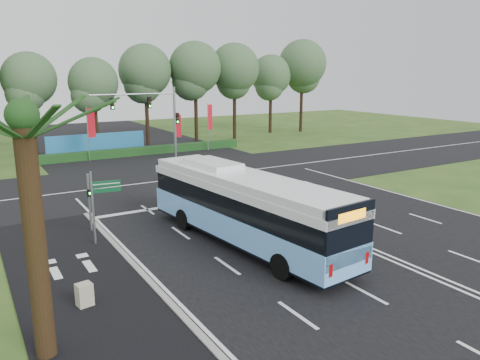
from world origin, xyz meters
name	(u,v)px	position (x,y,z in m)	size (l,w,h in m)	color
ground	(282,215)	(0.00, 0.00, 0.00)	(120.00, 120.00, 0.00)	#294B19
road_main	(282,214)	(0.00, 0.00, 0.02)	(20.00, 120.00, 0.04)	black
road_cross	(195,177)	(0.00, 12.00, 0.03)	(120.00, 14.00, 0.05)	black
bike_path	(78,279)	(-12.50, -3.00, 0.03)	(5.00, 18.00, 0.06)	black
kerb_strip	(135,266)	(-10.10, -3.00, 0.06)	(0.25, 18.00, 0.12)	gray
city_bus	(245,207)	(-4.50, -3.04, 1.90)	(4.12, 13.39, 3.78)	#6EB5FF
pedestrian_signal	(90,201)	(-10.53, 2.75, 1.73)	(0.30, 0.41, 3.16)	gray
street_sign	(99,198)	(-10.54, 0.61, 2.35)	(1.43, 0.30, 3.70)	gray
utility_cabinet	(84,295)	(-12.79, -5.49, 0.45)	(0.54, 0.45, 0.90)	#AEA88C
banner_flag_left	(90,127)	(-5.34, 23.58, 3.33)	(0.76, 0.13, 5.16)	gray
banner_flag_mid	(178,128)	(2.97, 22.15, 2.82)	(0.63, 0.19, 4.32)	gray
banner_flag_right	(209,120)	(7.32, 23.51, 3.29)	(0.71, 0.32, 5.09)	gray
palm_tree	(25,143)	(-14.50, -8.00, 6.44)	(3.20, 3.20, 7.65)	#382614
traffic_light_gantry	(157,112)	(0.21, 20.50, 4.66)	(8.41, 0.28, 7.00)	gray
hedge	(143,151)	(0.00, 24.50, 0.40)	(22.00, 1.20, 0.80)	#153B16
blue_hoarding	(97,144)	(-4.00, 27.00, 1.10)	(10.00, 0.30, 2.20)	#1E6EA6
eucalyptus_row	(161,71)	(4.92, 30.88, 8.55)	(53.40, 9.21, 12.91)	black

